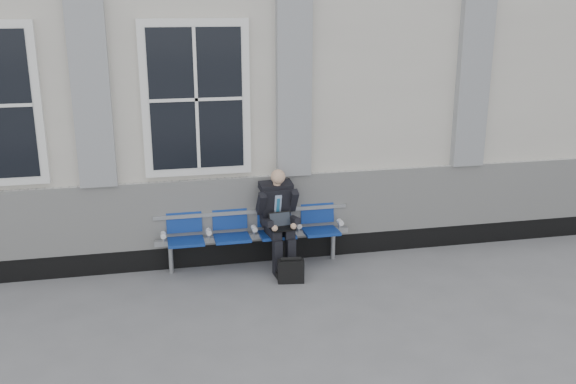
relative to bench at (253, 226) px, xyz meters
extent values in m
plane|color=slate|center=(-1.03, -1.32, -0.55)|extent=(70.00, 70.00, 0.00)
cube|color=beige|center=(-1.03, 2.18, 1.55)|extent=(14.00, 4.00, 4.20)
cube|color=black|center=(-1.03, 0.15, -0.40)|extent=(14.00, 0.10, 0.30)
cube|color=silver|center=(-1.03, 0.14, 0.20)|extent=(14.00, 0.08, 0.90)
cube|color=gray|center=(-1.93, 0.12, 1.85)|extent=(0.45, 0.14, 2.40)
cube|color=gray|center=(0.57, 0.12, 1.85)|extent=(0.45, 0.14, 2.40)
cube|color=gray|center=(3.07, 0.12, 1.85)|extent=(0.45, 0.14, 2.40)
cube|color=white|center=(-0.68, 0.14, 1.70)|extent=(1.35, 0.10, 1.95)
cube|color=black|center=(-0.68, 0.09, 1.70)|extent=(1.15, 0.02, 1.75)
cube|color=#9EA0A3|center=(0.00, -0.02, -0.13)|extent=(2.60, 0.07, 0.07)
cube|color=#9EA0A3|center=(0.00, 0.10, 0.18)|extent=(2.60, 0.05, 0.05)
cylinder|color=#9EA0A3|center=(-1.10, -0.02, -0.36)|extent=(0.06, 0.06, 0.39)
cylinder|color=#9EA0A3|center=(1.10, -0.02, -0.36)|extent=(0.06, 0.06, 0.39)
cube|color=navy|center=(-0.90, -0.10, -0.10)|extent=(0.46, 0.42, 0.07)
cube|color=navy|center=(-0.90, 0.11, 0.16)|extent=(0.46, 0.10, 0.40)
cube|color=navy|center=(-0.30, -0.10, -0.10)|extent=(0.46, 0.42, 0.07)
cube|color=navy|center=(-0.30, 0.11, 0.16)|extent=(0.46, 0.10, 0.40)
cube|color=navy|center=(0.30, -0.10, -0.10)|extent=(0.46, 0.42, 0.07)
cube|color=navy|center=(0.30, 0.11, 0.16)|extent=(0.46, 0.10, 0.40)
cube|color=navy|center=(0.90, -0.10, -0.10)|extent=(0.46, 0.42, 0.07)
cube|color=navy|center=(0.90, 0.11, 0.16)|extent=(0.46, 0.10, 0.40)
cylinder|color=white|center=(-1.18, -0.07, 0.00)|extent=(0.07, 0.12, 0.07)
cylinder|color=white|center=(-0.60, -0.07, 0.00)|extent=(0.07, 0.12, 0.07)
cylinder|color=white|center=(0.00, -0.07, 0.00)|extent=(0.07, 0.12, 0.07)
cylinder|color=white|center=(0.60, -0.07, 0.00)|extent=(0.07, 0.12, 0.07)
cylinder|color=white|center=(1.18, -0.07, 0.00)|extent=(0.07, 0.12, 0.07)
cube|color=black|center=(0.25, -0.45, -0.51)|extent=(0.12, 0.24, 0.08)
cube|color=black|center=(0.43, -0.43, -0.51)|extent=(0.12, 0.24, 0.08)
cube|color=black|center=(0.25, -0.39, -0.31)|extent=(0.12, 0.13, 0.47)
cube|color=black|center=(0.43, -0.37, -0.31)|extent=(0.12, 0.13, 0.47)
cube|color=black|center=(0.23, -0.19, -0.02)|extent=(0.17, 0.42, 0.13)
cube|color=black|center=(0.41, -0.18, -0.02)|extent=(0.17, 0.42, 0.13)
cube|color=black|center=(0.30, -0.01, 0.28)|extent=(0.41, 0.34, 0.57)
cube|color=#A0B2D3|center=(0.31, -0.11, 0.30)|extent=(0.10, 0.10, 0.32)
cube|color=teal|center=(0.31, -0.12, 0.28)|extent=(0.05, 0.08, 0.27)
cube|color=black|center=(0.30, -0.03, 0.55)|extent=(0.45, 0.26, 0.13)
cylinder|color=#DBAD89|center=(0.31, -0.08, 0.61)|extent=(0.10, 0.10, 0.09)
sphere|color=#DBAD89|center=(0.31, -0.13, 0.70)|extent=(0.19, 0.19, 0.19)
cube|color=black|center=(0.09, -0.12, 0.35)|extent=(0.12, 0.26, 0.34)
cube|color=black|center=(0.52, -0.07, 0.35)|extent=(0.12, 0.26, 0.34)
cube|color=black|center=(0.14, -0.28, 0.14)|extent=(0.11, 0.29, 0.13)
cube|color=black|center=(0.50, -0.24, 0.14)|extent=(0.11, 0.29, 0.13)
sphere|color=#DBAD89|center=(0.21, -0.40, 0.10)|extent=(0.08, 0.08, 0.08)
sphere|color=#DBAD89|center=(0.46, -0.37, 0.10)|extent=(0.08, 0.08, 0.08)
cube|color=black|center=(0.33, -0.31, 0.05)|extent=(0.32, 0.24, 0.02)
cube|color=black|center=(0.32, -0.21, 0.15)|extent=(0.30, 0.11, 0.19)
cube|color=black|center=(0.32, -0.21, 0.15)|extent=(0.28, 0.09, 0.16)
cube|color=black|center=(0.37, -0.64, -0.40)|extent=(0.35, 0.18, 0.30)
cylinder|color=black|center=(0.37, -0.64, -0.24)|extent=(0.27, 0.09, 0.05)
camera|label=1|loc=(-1.25, -7.93, 2.88)|focal=40.00mm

